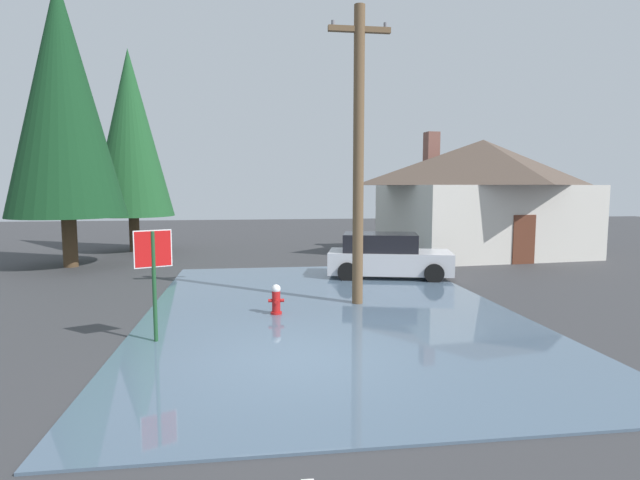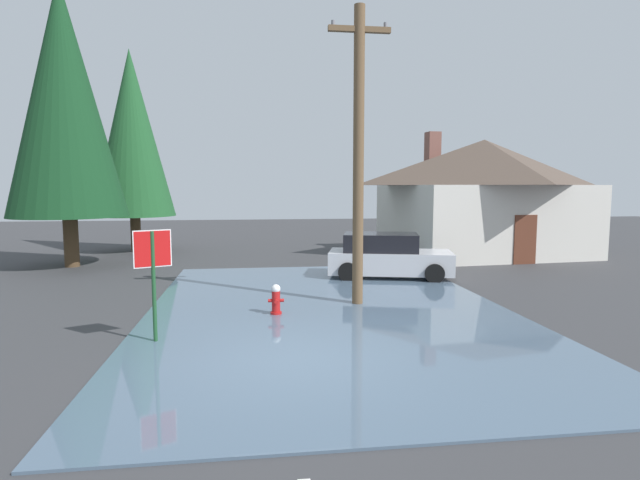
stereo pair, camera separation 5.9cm
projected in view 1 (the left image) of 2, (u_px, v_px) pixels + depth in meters
ground_plane at (299, 364)px, 9.03m from camera, size 80.00×80.00×0.10m
flood_puddle at (329, 310)px, 12.73m from camera, size 9.00×13.60×0.04m
lane_stop_bar at (346, 382)px, 8.04m from camera, size 4.44×0.54×0.01m
stop_sign_near at (153, 263)px, 9.90m from camera, size 0.68×0.33×2.28m
fire_hydrant at (276, 300)px, 12.20m from camera, size 0.39×0.33×0.77m
utility_pole at (358, 153)px, 12.95m from camera, size 1.60×0.28×7.67m
house at (481, 195)px, 23.33m from camera, size 9.34×7.85×5.70m
parked_car at (387, 257)px, 17.30m from camera, size 4.45×2.73×1.53m
pine_tree_tall_left at (62, 99)px, 19.04m from camera, size 4.38×4.38×10.96m
pine_tree_mid_left at (131, 134)px, 23.85m from camera, size 3.83×3.83×9.59m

